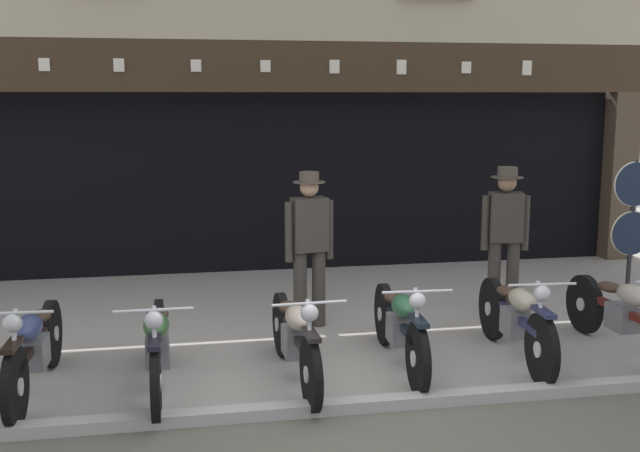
# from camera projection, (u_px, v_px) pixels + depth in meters

# --- Properties ---
(shop_facade) EXTENTS (11.90, 4.42, 6.15)m
(shop_facade) POSITION_uv_depth(u_px,v_px,m) (252.00, 148.00, 12.66)
(shop_facade) COLOR black
(shop_facade) RESTS_ON ground
(motorcycle_far_left) EXTENTS (0.62, 2.00, 0.91)m
(motorcycle_far_left) POSITION_uv_depth(u_px,v_px,m) (34.00, 347.00, 6.54)
(motorcycle_far_left) COLOR black
(motorcycle_far_left) RESTS_ON ground
(motorcycle_left) EXTENTS (0.62, 1.97, 0.91)m
(motorcycle_left) POSITION_uv_depth(u_px,v_px,m) (158.00, 344.00, 6.61)
(motorcycle_left) COLOR black
(motorcycle_left) RESTS_ON ground
(motorcycle_center_left) EXTENTS (0.62, 2.03, 0.92)m
(motorcycle_center_left) POSITION_uv_depth(u_px,v_px,m) (295.00, 336.00, 6.83)
(motorcycle_center_left) COLOR black
(motorcycle_center_left) RESTS_ON ground
(motorcycle_center) EXTENTS (0.62, 2.00, 0.92)m
(motorcycle_center) POSITION_uv_depth(u_px,v_px,m) (400.00, 324.00, 7.19)
(motorcycle_center) COLOR black
(motorcycle_center) RESTS_ON ground
(motorcycle_center_right) EXTENTS (0.62, 1.98, 0.92)m
(motorcycle_center_right) POSITION_uv_depth(u_px,v_px,m) (516.00, 318.00, 7.38)
(motorcycle_center_right) COLOR black
(motorcycle_center_right) RESTS_ON ground
(motorcycle_right) EXTENTS (0.62, 2.01, 0.91)m
(motorcycle_right) POSITION_uv_depth(u_px,v_px,m) (624.00, 313.00, 7.57)
(motorcycle_right) COLOR black
(motorcycle_right) RESTS_ON ground
(salesman_left) EXTENTS (0.55, 0.35, 1.74)m
(salesman_left) POSITION_uv_depth(u_px,v_px,m) (309.00, 242.00, 8.37)
(salesman_left) COLOR #38332D
(salesman_left) RESTS_ON ground
(shopkeeper_center) EXTENTS (0.55, 0.37, 1.74)m
(shopkeeper_center) POSITION_uv_depth(u_px,v_px,m) (505.00, 232.00, 8.94)
(shopkeeper_center) COLOR #38332D
(shopkeeper_center) RESTS_ON ground
(tyre_sign_pole) EXTENTS (0.60, 0.06, 1.71)m
(tyre_sign_pole) POSITION_uv_depth(u_px,v_px,m) (633.00, 211.00, 10.10)
(tyre_sign_pole) COLOR #232328
(tyre_sign_pole) RESTS_ON ground
(advert_board_near) EXTENTS (0.77, 0.03, 1.04)m
(advert_board_near) POSITION_uv_depth(u_px,v_px,m) (145.00, 147.00, 10.76)
(advert_board_near) COLOR silver
(advert_board_far) EXTENTS (0.77, 0.03, 1.00)m
(advert_board_far) POSITION_uv_depth(u_px,v_px,m) (58.00, 146.00, 10.55)
(advert_board_far) COLOR beige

